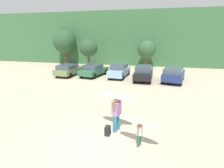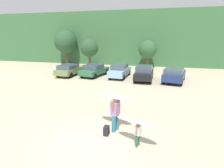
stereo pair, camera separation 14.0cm
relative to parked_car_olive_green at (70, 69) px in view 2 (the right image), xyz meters
The scene contains 15 objects.
ground_plane 15.41m from the parked_car_olive_green, 59.85° to the right, with size 120.00×120.00×0.00m, color #C1B293.
hillside_ridge 17.82m from the parked_car_olive_green, 63.71° to the left, with size 108.00×12.00×8.72m, color #38663D.
tree_ridge_back 9.77m from the parked_car_olive_green, 120.17° to the left, with size 3.73×3.73×5.72m.
tree_center_left 6.82m from the parked_car_olive_green, 89.20° to the left, with size 2.73×2.73×4.34m.
tree_right 11.77m from the parked_car_olive_green, 40.80° to the left, with size 2.67×2.67×4.16m.
parked_car_olive_green is the anchor object (origin of this frame).
parked_car_forest_green 3.04m from the parked_car_olive_green, ahead, with size 2.68×4.58×1.44m.
parked_car_sky_blue 6.17m from the parked_car_olive_green, ahead, with size 1.95×4.51×1.53m.
parked_car_black 9.04m from the parked_car_olive_green, ahead, with size 1.87×4.33×1.60m.
parked_car_navy 12.16m from the parked_car_olive_green, ahead, with size 2.69×4.62×1.49m.
person_adult 14.81m from the parked_car_olive_green, 54.60° to the right, with size 0.44×0.90×1.80m.
person_child 16.41m from the parked_car_olive_green, 53.18° to the right, with size 0.27×0.52×1.12m.
surfboard_cream 14.68m from the parked_car_olive_green, 54.58° to the right, with size 2.00×1.09×0.12m.
surfboard_white 16.40m from the parked_car_olive_green, 53.28° to the right, with size 2.06×1.16×0.18m.
backpack_dropped 15.07m from the parked_car_olive_green, 56.73° to the right, with size 0.24×0.34×0.45m.
Camera 2 is at (2.79, -7.00, 4.62)m, focal length 29.47 mm.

